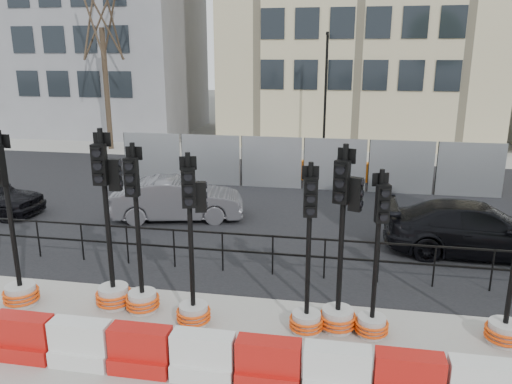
% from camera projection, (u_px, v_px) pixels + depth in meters
% --- Properties ---
extents(ground, '(120.00, 120.00, 0.00)m').
position_uv_depth(ground, '(264.00, 299.00, 10.60)').
color(ground, '#51514C').
rests_on(ground, ground).
extents(road, '(40.00, 14.00, 0.03)m').
position_uv_depth(road, '(297.00, 204.00, 17.23)').
color(road, black).
rests_on(road, ground).
extents(sidewalk_far, '(40.00, 4.00, 0.02)m').
position_uv_depth(sidewalk_far, '(314.00, 154.00, 25.76)').
color(sidewalk_far, gray).
rests_on(sidewalk_far, ground).
extents(building_grey, '(11.00, 9.06, 14.00)m').
position_uv_depth(building_grey, '(105.00, 21.00, 31.94)').
color(building_grey, gray).
rests_on(building_grey, ground).
extents(kerb_railing, '(18.00, 0.04, 1.00)m').
position_uv_depth(kerb_railing, '(273.00, 248.00, 11.55)').
color(kerb_railing, black).
rests_on(kerb_railing, ground).
extents(heras_fencing, '(14.33, 1.72, 2.00)m').
position_uv_depth(heras_fencing, '(319.00, 168.00, 19.67)').
color(heras_fencing, '#989CA1').
rests_on(heras_fencing, ground).
extents(lamp_post_far, '(0.12, 0.56, 6.00)m').
position_uv_depth(lamp_post_far, '(325.00, 92.00, 23.84)').
color(lamp_post_far, black).
rests_on(lamp_post_far, ground).
extents(tree_bare_far, '(2.00, 2.00, 9.00)m').
position_uv_depth(tree_bare_far, '(101.00, 20.00, 25.38)').
color(tree_bare_far, '#473828').
rests_on(tree_bare_far, ground).
extents(barrier_row, '(16.75, 0.50, 0.80)m').
position_uv_depth(barrier_row, '(236.00, 362.00, 7.85)').
color(barrier_row, red).
rests_on(barrier_row, ground).
extents(traffic_signal_a, '(0.72, 0.72, 3.65)m').
position_uv_depth(traffic_signal_a, '(17.00, 272.00, 10.15)').
color(traffic_signal_a, '#BBBAB7').
rests_on(traffic_signal_a, ground).
extents(traffic_signal_b, '(0.73, 0.73, 3.70)m').
position_uv_depth(traffic_signal_b, '(112.00, 267.00, 10.05)').
color(traffic_signal_b, '#BBBAB7').
rests_on(traffic_signal_b, ground).
extents(traffic_signal_c, '(0.68, 0.68, 3.45)m').
position_uv_depth(traffic_signal_c, '(141.00, 279.00, 9.91)').
color(traffic_signal_c, '#BBBAB7').
rests_on(traffic_signal_c, ground).
extents(traffic_signal_d, '(0.66, 0.66, 3.37)m').
position_uv_depth(traffic_signal_d, '(193.00, 286.00, 9.41)').
color(traffic_signal_d, '#BBBAB7').
rests_on(traffic_signal_d, ground).
extents(traffic_signal_e, '(0.64, 0.64, 3.26)m').
position_uv_depth(traffic_signal_e, '(307.00, 300.00, 9.16)').
color(traffic_signal_e, '#BBBAB7').
rests_on(traffic_signal_e, ground).
extents(traffic_signal_f, '(0.70, 0.70, 3.56)m').
position_uv_depth(traffic_signal_f, '(339.00, 289.00, 9.19)').
color(traffic_signal_f, '#BBBAB7').
rests_on(traffic_signal_f, ground).
extents(traffic_signal_g, '(0.62, 0.62, 3.16)m').
position_uv_depth(traffic_signal_g, '(373.00, 304.00, 9.05)').
color(traffic_signal_g, '#BBBAB7').
rests_on(traffic_signal_g, ground).
extents(traffic_signal_h, '(0.67, 0.67, 3.41)m').
position_uv_depth(traffic_signal_h, '(508.00, 308.00, 8.79)').
color(traffic_signal_h, '#BBBAB7').
rests_on(traffic_signal_h, ground).
extents(car_b, '(3.17, 4.63, 1.32)m').
position_uv_depth(car_b, '(178.00, 199.00, 15.50)').
color(car_b, '#4B4A4F').
rests_on(car_b, ground).
extents(car_c, '(1.93, 4.66, 1.35)m').
position_uv_depth(car_c, '(477.00, 229.00, 12.82)').
color(car_c, black).
rests_on(car_c, ground).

